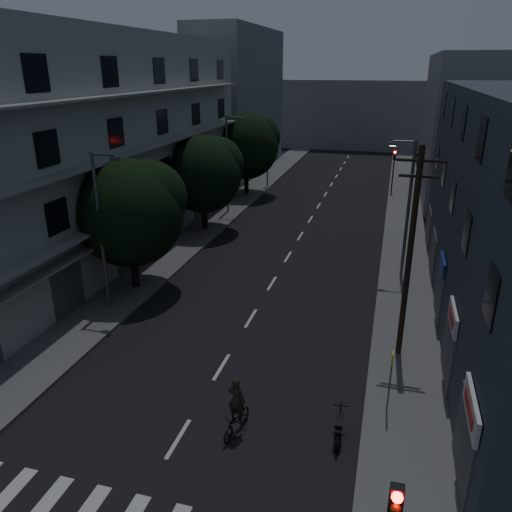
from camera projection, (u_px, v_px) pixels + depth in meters
The scene contains 20 objects.
ground at pixel (302, 234), 37.72m from camera, with size 160.00×160.00×0.00m, color black.
sidewalk_left at pixel (208, 225), 39.55m from camera, with size 3.00×90.00×0.15m, color #565659.
sidewalk_right at pixel (404, 242), 35.83m from camera, with size 3.00×90.00×0.15m, color #565659.
lane_markings at pixel (315, 212), 43.35m from camera, with size 0.15×60.50×0.01m.
building_left at pixel (101, 148), 31.89m from camera, with size 7.00×36.00×14.00m.
building_far_left at pixel (239, 101), 58.56m from camera, with size 6.00×20.00×16.00m, color slate.
building_far_right at pixel (460, 126), 47.74m from camera, with size 6.00×20.00×13.00m, color slate.
building_far_end at pixel (356, 114), 76.47m from camera, with size 24.00×8.00×10.00m, color slate.
tree_near at pixel (131, 209), 26.89m from camera, with size 5.86×5.86×7.23m.
tree_mid at pixel (204, 171), 37.03m from camera, with size 5.75×5.75×7.07m.
tree_far at pixel (247, 144), 47.52m from camera, with size 6.21×6.21×7.68m.
traffic_signal_far_right at pixel (394, 163), 48.46m from camera, with size 0.28×0.37×4.10m.
traffic_signal_far_left at pixel (267, 158), 50.94m from camera, with size 0.28×0.37×4.10m.
street_lamp_left_near at pixel (102, 225), 24.47m from camera, with size 1.51×0.25×8.00m.
street_lamp_right at pixel (407, 203), 28.31m from camera, with size 1.51×0.25×8.00m.
street_lamp_left_far at pixel (228, 159), 41.61m from camera, with size 1.51×0.25×8.00m.
utility_pole at pixel (410, 252), 20.13m from camera, with size 1.80×0.24×9.00m.
bus_stop_sign at pixel (391, 372), 17.40m from camera, with size 0.06×0.35×2.52m.
motorcycle at pixel (339, 429), 16.80m from camera, with size 0.51×1.76×1.13m.
cyclist at pixel (237, 414), 17.06m from camera, with size 0.94×1.84×2.22m.
Camera 1 is at (6.18, -10.46, 11.89)m, focal length 35.00 mm.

